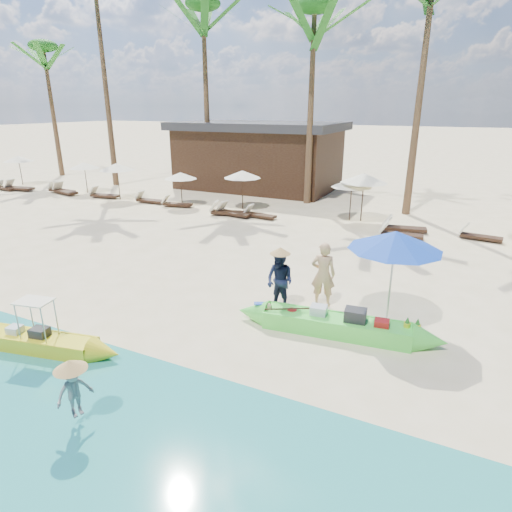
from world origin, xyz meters
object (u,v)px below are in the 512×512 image
at_px(green_canoe, 336,324).
at_px(tourist, 323,274).
at_px(blue_umbrella, 395,240).
at_px(yellow_canoe, 34,341).

height_order(green_canoe, tourist, tourist).
bearing_deg(blue_umbrella, green_canoe, -132.02).
xyz_separation_m(green_canoe, blue_umbrella, (1.03, 1.14, 1.97)).
relative_size(yellow_canoe, tourist, 2.60).
height_order(green_canoe, blue_umbrella, blue_umbrella).
bearing_deg(green_canoe, tourist, 113.04).
bearing_deg(tourist, yellow_canoe, 33.31).
height_order(yellow_canoe, tourist, tourist).
height_order(yellow_canoe, blue_umbrella, blue_umbrella).
xyz_separation_m(green_canoe, yellow_canoe, (-6.01, -3.73, -0.04)).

